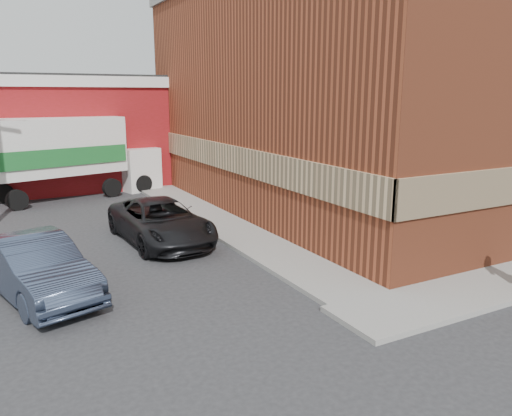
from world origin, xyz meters
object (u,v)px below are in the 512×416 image
brick_building (373,94)px  suv_a (161,221)px  sedan (36,267)px  box_truck (72,152)px  warehouse (1,132)px

brick_building → suv_a: bearing=-168.1°
sedan → box_truck: 12.14m
warehouse → suv_a: (4.04, -13.20, -2.13)m
warehouse → box_truck: warehouse is taller
suv_a → box_truck: (-1.34, 8.78, 1.43)m
brick_building → box_truck: bearing=150.9°
sedan → suv_a: (3.94, 2.99, -0.04)m
warehouse → sedan: 16.33m
box_truck → warehouse: bearing=107.3°
brick_building → box_truck: 13.75m
sedan → suv_a: sedan is taller
brick_building → sedan: 15.81m
brick_building → warehouse: bearing=142.8°
brick_building → sedan: brick_building is taller
suv_a → box_truck: 9.00m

